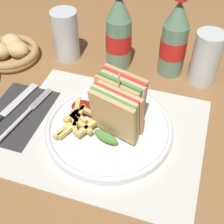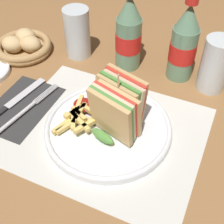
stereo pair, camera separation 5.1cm
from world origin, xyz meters
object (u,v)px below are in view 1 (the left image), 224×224
object	(u,v)px
knife	(7,111)
glass_far	(66,38)
coke_bottle_near	(119,34)
club_sandwich	(118,107)
coke_bottle_far	(174,40)
fork	(20,119)
plate_main	(109,128)
bread_basket	(10,52)
glass_near	(205,61)

from	to	relation	value
knife	glass_far	xyz separation A→B (m)	(0.04, 0.25, 0.05)
coke_bottle_near	knife	bearing A→B (deg)	-126.32
club_sandwich	coke_bottle_far	world-z (taller)	coke_bottle_far
fork	glass_far	distance (m)	0.27
plate_main	fork	distance (m)	0.20
fork	coke_bottle_near	size ratio (longest dim) A/B	0.87
club_sandwich	coke_bottle_near	xyz separation A→B (m)	(-0.07, 0.22, 0.02)
club_sandwich	bread_basket	xyz separation A→B (m)	(-0.35, 0.16, -0.05)
club_sandwich	bread_basket	distance (m)	0.39
coke_bottle_far	plate_main	bearing A→B (deg)	-108.74
plate_main	bread_basket	world-z (taller)	bread_basket
fork	glass_far	size ratio (longest dim) A/B	1.41
knife	coke_bottle_near	distance (m)	0.33
plate_main	coke_bottle_far	xyz separation A→B (m)	(0.08, 0.25, 0.08)
club_sandwich	glass_far	xyz separation A→B (m)	(-0.21, 0.22, -0.01)
plate_main	fork	xyz separation A→B (m)	(-0.20, -0.03, -0.00)
fork	knife	world-z (taller)	fork
plate_main	bread_basket	bearing A→B (deg)	153.02
bread_basket	club_sandwich	bearing A→B (deg)	-24.53
fork	coke_bottle_near	bearing A→B (deg)	71.57
fork	glass_near	world-z (taller)	glass_near
club_sandwich	bread_basket	bearing A→B (deg)	155.47
coke_bottle_near	glass_far	bearing A→B (deg)	-176.82
plate_main	fork	world-z (taller)	plate_main
coke_bottle_near	bread_basket	distance (m)	0.30
plate_main	fork	size ratio (longest dim) A/B	1.44
knife	coke_bottle_far	size ratio (longest dim) A/B	0.93
club_sandwich	glass_near	size ratio (longest dim) A/B	1.00
club_sandwich	bread_basket	size ratio (longest dim) A/B	0.86
knife	coke_bottle_near	bearing A→B (deg)	63.35
club_sandwich	coke_bottle_far	size ratio (longest dim) A/B	0.62
glass_far	fork	bearing A→B (deg)	-90.24
fork	coke_bottle_far	size ratio (longest dim) A/B	0.87
club_sandwich	fork	world-z (taller)	club_sandwich
plate_main	knife	xyz separation A→B (m)	(-0.24, -0.02, -0.00)
club_sandwich	glass_far	world-z (taller)	club_sandwich
glass_far	knife	bearing A→B (deg)	-100.09
club_sandwich	coke_bottle_near	bearing A→B (deg)	106.47
club_sandwich	glass_near	bearing A→B (deg)	55.91
coke_bottle_far	glass_near	world-z (taller)	coke_bottle_far
glass_near	glass_far	bearing A→B (deg)	-178.60
bread_basket	coke_bottle_far	bearing A→B (deg)	10.22
glass_far	coke_bottle_near	bearing A→B (deg)	3.18
glass_near	plate_main	bearing A→B (deg)	-125.22
coke_bottle_near	coke_bottle_far	distance (m)	0.14
glass_near	bread_basket	size ratio (longest dim) A/B	0.86
plate_main	knife	size ratio (longest dim) A/B	1.35
coke_bottle_near	fork	bearing A→B (deg)	-118.10
bread_basket	plate_main	bearing A→B (deg)	-26.98
coke_bottle_near	club_sandwich	bearing A→B (deg)	-73.53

